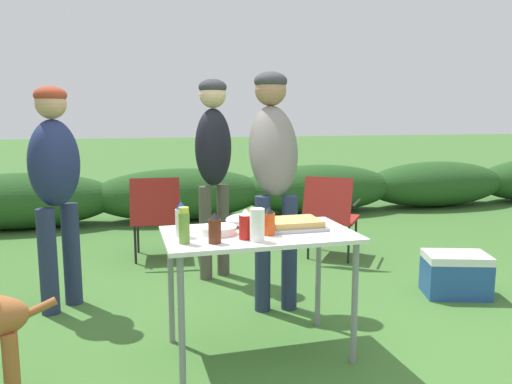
# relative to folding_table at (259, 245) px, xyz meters

# --- Properties ---
(ground_plane) EXTENTS (60.00, 60.00, 0.00)m
(ground_plane) POSITION_rel_folding_table_xyz_m (0.00, 0.00, -0.66)
(ground_plane) COLOR #3D6B2D
(shrub_hedge) EXTENTS (14.40, 0.90, 0.70)m
(shrub_hedge) POSITION_rel_folding_table_xyz_m (0.00, 4.01, -0.31)
(shrub_hedge) COLOR #234C1E
(shrub_hedge) RESTS_ON ground
(folding_table) EXTENTS (1.10, 0.64, 0.74)m
(folding_table) POSITION_rel_folding_table_xyz_m (0.00, 0.00, 0.00)
(folding_table) COLOR silver
(folding_table) RESTS_ON ground
(food_tray) EXTENTS (0.35, 0.29, 0.06)m
(food_tray) POSITION_rel_folding_table_xyz_m (0.23, 0.05, 0.10)
(food_tray) COLOR #9E9EA3
(food_tray) RESTS_ON folding_table
(plate_stack) EXTENTS (0.21, 0.21, 0.05)m
(plate_stack) POSITION_rel_folding_table_xyz_m (-0.24, 0.02, 0.10)
(plate_stack) COLOR white
(plate_stack) RESTS_ON folding_table
(mixing_bowl) EXTENTS (0.21, 0.21, 0.07)m
(mixing_bowl) POSITION_rel_folding_table_xyz_m (-0.05, 0.19, 0.11)
(mixing_bowl) COLOR silver
(mixing_bowl) RESTS_ON folding_table
(paper_cup_stack) EXTENTS (0.08, 0.08, 0.18)m
(paper_cup_stack) POSITION_rel_folding_table_xyz_m (-0.06, -0.20, 0.17)
(paper_cup_stack) COLOR white
(paper_cup_stack) RESTS_ON folding_table
(relish_jar) EXTENTS (0.06, 0.06, 0.20)m
(relish_jar) POSITION_rel_folding_table_xyz_m (-0.45, -0.14, 0.17)
(relish_jar) COLOR olive
(relish_jar) RESTS_ON folding_table
(beer_bottle) EXTENTS (0.07, 0.07, 0.14)m
(beer_bottle) POSITION_rel_folding_table_xyz_m (-0.06, 0.01, 0.14)
(beer_bottle) COLOR brown
(beer_bottle) RESTS_ON folding_table
(mayo_bottle) EXTENTS (0.07, 0.07, 0.20)m
(mayo_bottle) POSITION_rel_folding_table_xyz_m (-0.44, 0.01, 0.17)
(mayo_bottle) COLOR silver
(mayo_bottle) RESTS_ON folding_table
(hot_sauce_bottle) EXTENTS (0.07, 0.07, 0.16)m
(hot_sauce_bottle) POSITION_rel_folding_table_xyz_m (0.04, -0.07, 0.15)
(hot_sauce_bottle) COLOR #CC4214
(hot_sauce_bottle) RESTS_ON folding_table
(ketchup_bottle) EXTENTS (0.07, 0.07, 0.17)m
(ketchup_bottle) POSITION_rel_folding_table_xyz_m (-0.11, -0.13, 0.16)
(ketchup_bottle) COLOR red
(ketchup_bottle) RESTS_ON folding_table
(bbq_sauce_bottle) EXTENTS (0.07, 0.07, 0.17)m
(bbq_sauce_bottle) POSITION_rel_folding_table_xyz_m (-0.29, -0.18, 0.16)
(bbq_sauce_bottle) COLOR #562314
(bbq_sauce_bottle) RESTS_ON folding_table
(standing_person_in_olive_jacket) EXTENTS (0.41, 0.53, 1.73)m
(standing_person_in_olive_jacket) POSITION_rel_folding_table_xyz_m (0.32, 0.74, 0.44)
(standing_person_in_olive_jacket) COLOR #232D4C
(standing_person_in_olive_jacket) RESTS_ON ground
(standing_person_in_dark_puffer) EXTENTS (0.48, 0.49, 1.62)m
(standing_person_in_dark_puffer) POSITION_rel_folding_table_xyz_m (-1.22, 1.05, 0.32)
(standing_person_in_dark_puffer) COLOR #232D4C
(standing_person_in_dark_puffer) RESTS_ON ground
(standing_person_in_gray_fleece) EXTENTS (0.41, 0.36, 1.72)m
(standing_person_in_gray_fleece) POSITION_rel_folding_table_xyz_m (0.01, 1.48, 0.43)
(standing_person_in_gray_fleece) COLOR #4C473D
(standing_person_in_gray_fleece) RESTS_ON ground
(camp_chair_green_behind_table) EXTENTS (0.53, 0.63, 0.83)m
(camp_chair_green_behind_table) POSITION_rel_folding_table_xyz_m (-0.45, 2.13, -0.20)
(camp_chair_green_behind_table) COLOR maroon
(camp_chair_green_behind_table) RESTS_ON ground
(camp_chair_near_hedge) EXTENTS (0.72, 0.75, 0.83)m
(camp_chair_near_hedge) POSITION_rel_folding_table_xyz_m (1.22, 1.73, -0.20)
(camp_chair_near_hedge) COLOR maroon
(camp_chair_near_hedge) RESTS_ON ground
(cooler_box) EXTENTS (0.56, 0.45, 0.34)m
(cooler_box) POSITION_rel_folding_table_xyz_m (1.76, 0.52, -0.49)
(cooler_box) COLOR #234C93
(cooler_box) RESTS_ON ground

